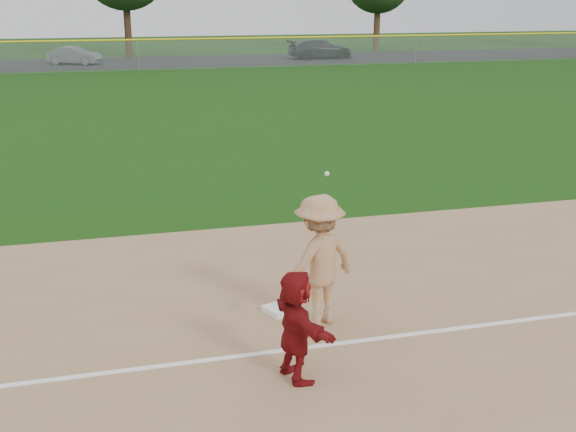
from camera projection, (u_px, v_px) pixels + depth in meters
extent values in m
plane|color=#153E0B|center=(313.00, 323.00, 11.23)|extent=(160.00, 160.00, 0.00)
cube|color=white|center=(329.00, 345.00, 10.48)|extent=(60.00, 0.10, 0.01)
cube|color=black|center=(134.00, 62.00, 53.69)|extent=(120.00, 10.00, 0.01)
cube|color=white|center=(280.00, 309.00, 11.55)|extent=(0.57, 0.57, 0.10)
imported|color=maroon|center=(296.00, 326.00, 9.37)|extent=(0.72, 1.47, 1.52)
imported|color=slate|center=(74.00, 55.00, 52.00)|extent=(4.05, 2.83, 1.27)
imported|color=black|center=(320.00, 49.00, 56.64)|extent=(5.14, 2.23, 1.47)
imported|color=#9B9B9E|center=(319.00, 261.00, 10.89)|extent=(1.52, 1.24, 2.06)
sphere|color=silver|center=(327.00, 174.00, 10.47)|extent=(0.07, 0.07, 0.07)
plane|color=#999EA0|center=(138.00, 55.00, 47.85)|extent=(110.00, 0.00, 110.00)
cylinder|color=yellow|center=(137.00, 40.00, 47.56)|extent=(110.00, 0.12, 0.12)
cylinder|color=gray|center=(138.00, 55.00, 47.85)|extent=(0.08, 0.08, 2.00)
cylinder|color=gray|center=(416.00, 49.00, 52.79)|extent=(0.08, 0.08, 2.00)
cylinder|color=#332212|center=(128.00, 31.00, 58.16)|extent=(0.56, 0.56, 4.10)
cylinder|color=#3D2916|center=(377.00, 30.00, 64.86)|extent=(0.56, 0.56, 3.64)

